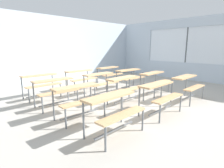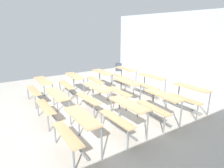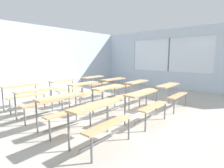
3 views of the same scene
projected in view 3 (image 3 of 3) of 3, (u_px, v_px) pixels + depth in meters
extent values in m
cube|color=#ADA89E|center=(113.00, 112.00, 5.22)|extent=(10.00, 9.00, 0.05)
cube|color=silver|center=(38.00, 59.00, 7.92)|extent=(10.00, 0.12, 3.00)
cube|color=silver|center=(177.00, 80.00, 8.87)|extent=(0.12, 9.00, 0.85)
cube|color=silver|center=(180.00, 32.00, 8.51)|extent=(0.12, 9.00, 0.45)
cube|color=silver|center=(122.00, 55.00, 10.98)|extent=(0.12, 1.90, 1.70)
cube|color=white|center=(169.00, 55.00, 9.00)|extent=(0.02, 4.20, 1.70)
cube|color=#4C5156|center=(169.00, 55.00, 9.00)|extent=(0.06, 0.05, 1.70)
cube|color=tan|center=(95.00, 106.00, 3.18)|extent=(1.11, 0.36, 0.04)
cube|color=tan|center=(109.00, 124.00, 3.03)|extent=(1.11, 0.26, 0.03)
cylinder|color=slate|center=(69.00, 131.00, 2.95)|extent=(0.04, 0.04, 0.72)
cylinder|color=slate|center=(107.00, 116.00, 3.71)|extent=(0.04, 0.04, 0.72)
cylinder|color=slate|center=(92.00, 150.00, 2.62)|extent=(0.04, 0.04, 0.44)
cylinder|color=slate|center=(129.00, 129.00, 3.39)|extent=(0.04, 0.04, 0.44)
cube|color=slate|center=(101.00, 140.00, 3.19)|extent=(1.00, 0.06, 0.03)
cube|color=tan|center=(142.00, 93.00, 4.31)|extent=(1.10, 0.34, 0.04)
cube|color=tan|center=(153.00, 106.00, 4.15)|extent=(1.10, 0.24, 0.03)
cylinder|color=slate|center=(125.00, 110.00, 4.08)|extent=(0.04, 0.04, 0.72)
cylinder|color=slate|center=(146.00, 102.00, 4.83)|extent=(0.04, 0.04, 0.72)
cylinder|color=slate|center=(145.00, 122.00, 3.75)|extent=(0.04, 0.04, 0.44)
cylinder|color=slate|center=(165.00, 111.00, 4.50)|extent=(0.04, 0.04, 0.44)
cube|color=slate|center=(146.00, 118.00, 4.32)|extent=(1.00, 0.05, 0.03)
cube|color=tan|center=(168.00, 85.00, 5.47)|extent=(1.10, 0.33, 0.04)
cube|color=tan|center=(178.00, 95.00, 5.31)|extent=(1.10, 0.23, 0.03)
cylinder|color=slate|center=(156.00, 99.00, 5.24)|extent=(0.04, 0.04, 0.72)
cylinder|color=slate|center=(170.00, 93.00, 5.99)|extent=(0.04, 0.04, 0.72)
cylinder|color=slate|center=(174.00, 106.00, 4.91)|extent=(0.04, 0.04, 0.44)
cylinder|color=slate|center=(186.00, 100.00, 5.66)|extent=(0.04, 0.04, 0.44)
cube|color=slate|center=(171.00, 105.00, 5.47)|extent=(1.00, 0.05, 0.03)
cube|color=tan|center=(61.00, 97.00, 3.88)|extent=(1.11, 0.36, 0.04)
cube|color=tan|center=(69.00, 112.00, 3.71)|extent=(1.11, 0.26, 0.03)
cylinder|color=slate|center=(37.00, 116.00, 3.67)|extent=(0.04, 0.04, 0.72)
cylinder|color=slate|center=(76.00, 107.00, 4.40)|extent=(0.04, 0.04, 0.72)
cylinder|color=slate|center=(50.00, 130.00, 3.32)|extent=(0.04, 0.04, 0.44)
cylinder|color=slate|center=(90.00, 117.00, 4.05)|extent=(0.04, 0.04, 0.44)
cube|color=slate|center=(65.00, 125.00, 3.89)|extent=(1.00, 0.07, 0.03)
cube|color=tan|center=(108.00, 87.00, 5.11)|extent=(1.11, 0.37, 0.04)
cube|color=tan|center=(117.00, 98.00, 4.95)|extent=(1.11, 0.27, 0.03)
cylinder|color=slate|center=(93.00, 102.00, 4.86)|extent=(0.04, 0.04, 0.72)
cylinder|color=slate|center=(115.00, 96.00, 5.63)|extent=(0.04, 0.04, 0.72)
cylinder|color=slate|center=(108.00, 110.00, 4.55)|extent=(0.04, 0.04, 0.44)
cylinder|color=slate|center=(129.00, 103.00, 5.32)|extent=(0.04, 0.04, 0.44)
cube|color=slate|center=(112.00, 109.00, 5.12)|extent=(1.00, 0.08, 0.03)
cube|color=tan|center=(137.00, 82.00, 6.20)|extent=(1.11, 0.36, 0.04)
cube|color=tan|center=(145.00, 91.00, 6.05)|extent=(1.11, 0.26, 0.03)
cylinder|color=slate|center=(126.00, 93.00, 5.96)|extent=(0.04, 0.04, 0.72)
cylinder|color=slate|center=(140.00, 89.00, 6.73)|extent=(0.04, 0.04, 0.72)
cylinder|color=slate|center=(140.00, 100.00, 5.64)|extent=(0.04, 0.04, 0.44)
cylinder|color=slate|center=(154.00, 95.00, 6.41)|extent=(0.04, 0.04, 0.44)
cube|color=slate|center=(140.00, 99.00, 6.21)|extent=(1.00, 0.07, 0.03)
cube|color=tan|center=(37.00, 90.00, 4.64)|extent=(1.11, 0.34, 0.04)
cube|color=tan|center=(43.00, 103.00, 4.47)|extent=(1.10, 0.24, 0.03)
cylinder|color=slate|center=(15.00, 106.00, 4.42)|extent=(0.04, 0.04, 0.72)
cylinder|color=slate|center=(52.00, 99.00, 5.16)|extent=(0.04, 0.04, 0.72)
cylinder|color=slate|center=(25.00, 116.00, 4.08)|extent=(0.04, 0.04, 0.44)
cylinder|color=slate|center=(62.00, 107.00, 4.81)|extent=(0.04, 0.04, 0.44)
cube|color=slate|center=(40.00, 114.00, 4.64)|extent=(1.00, 0.05, 0.03)
cube|color=tan|center=(84.00, 84.00, 5.81)|extent=(1.11, 0.34, 0.04)
cube|color=tan|center=(90.00, 93.00, 5.65)|extent=(1.10, 0.24, 0.03)
cylinder|color=slate|center=(69.00, 96.00, 5.58)|extent=(0.04, 0.04, 0.72)
cylinder|color=slate|center=(92.00, 91.00, 6.33)|extent=(0.04, 0.04, 0.72)
cylinder|color=slate|center=(80.00, 103.00, 5.25)|extent=(0.04, 0.04, 0.44)
cylinder|color=slate|center=(103.00, 97.00, 6.01)|extent=(0.04, 0.04, 0.44)
cube|color=slate|center=(87.00, 102.00, 5.82)|extent=(1.00, 0.05, 0.03)
cube|color=tan|center=(113.00, 79.00, 6.94)|extent=(1.12, 0.38, 0.04)
cube|color=tan|center=(119.00, 87.00, 6.76)|extent=(1.11, 0.28, 0.03)
cylinder|color=slate|center=(102.00, 89.00, 6.74)|extent=(0.04, 0.04, 0.72)
cylinder|color=slate|center=(119.00, 86.00, 7.45)|extent=(0.04, 0.04, 0.72)
cylinder|color=slate|center=(112.00, 95.00, 6.38)|extent=(0.04, 0.04, 0.44)
cylinder|color=slate|center=(129.00, 91.00, 7.09)|extent=(0.04, 0.04, 0.44)
cube|color=slate|center=(116.00, 95.00, 6.94)|extent=(1.00, 0.08, 0.03)
cube|color=tan|center=(21.00, 86.00, 5.40)|extent=(1.10, 0.32, 0.04)
cube|color=tan|center=(27.00, 96.00, 5.23)|extent=(1.10, 0.22, 0.03)
cylinder|color=slate|center=(3.00, 99.00, 5.17)|extent=(0.04, 0.04, 0.72)
cylinder|color=slate|center=(36.00, 94.00, 5.91)|extent=(0.04, 0.04, 0.72)
cylinder|color=slate|center=(10.00, 107.00, 4.83)|extent=(0.04, 0.04, 0.44)
cylinder|color=slate|center=(44.00, 100.00, 5.58)|extent=(0.04, 0.04, 0.44)
cube|color=slate|center=(25.00, 106.00, 5.40)|extent=(1.00, 0.03, 0.03)
cube|color=tan|center=(64.00, 81.00, 6.53)|extent=(1.11, 0.36, 0.04)
cube|color=tan|center=(69.00, 89.00, 6.37)|extent=(1.11, 0.26, 0.03)
cylinder|color=slate|center=(50.00, 92.00, 6.29)|extent=(0.04, 0.04, 0.72)
cylinder|color=slate|center=(73.00, 88.00, 7.05)|extent=(0.04, 0.04, 0.72)
cylinder|color=slate|center=(59.00, 98.00, 5.96)|extent=(0.04, 0.04, 0.44)
cylinder|color=slate|center=(82.00, 93.00, 6.73)|extent=(0.04, 0.04, 0.44)
cube|color=slate|center=(67.00, 97.00, 6.53)|extent=(1.00, 0.06, 0.03)
cube|color=tan|center=(93.00, 77.00, 7.71)|extent=(1.11, 0.36, 0.04)
cube|color=tan|center=(98.00, 84.00, 7.55)|extent=(1.11, 0.26, 0.03)
cylinder|color=slate|center=(83.00, 86.00, 7.47)|extent=(0.04, 0.04, 0.72)
cylinder|color=slate|center=(99.00, 83.00, 8.23)|extent=(0.04, 0.04, 0.72)
cylinder|color=slate|center=(92.00, 91.00, 7.14)|extent=(0.04, 0.04, 0.44)
cylinder|color=slate|center=(108.00, 88.00, 7.91)|extent=(0.04, 0.04, 0.44)
cube|color=slate|center=(96.00, 91.00, 7.71)|extent=(1.00, 0.07, 0.03)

